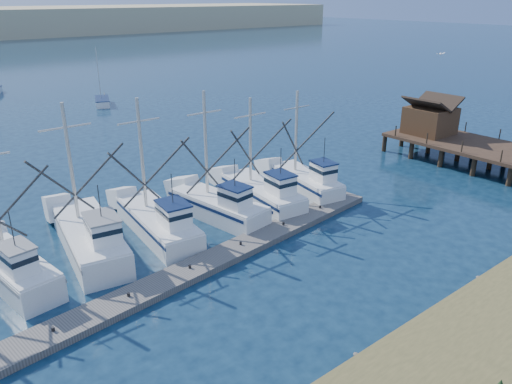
% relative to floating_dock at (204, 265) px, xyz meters
% --- Properties ---
extents(ground, '(500.00, 500.00, 0.00)m').
position_rel_floating_dock_xyz_m(ground, '(8.63, -6.87, -0.20)').
color(ground, '#0B1F34').
rests_on(ground, ground).
extents(floating_dock, '(30.12, 5.44, 0.40)m').
position_rel_floating_dock_xyz_m(floating_dock, '(0.00, 0.00, 0.00)').
color(floating_dock, '#65605A').
rests_on(floating_dock, ground).
extents(timber_pier, '(7.00, 20.00, 8.00)m').
position_rel_floating_dock_xyz_m(timber_pier, '(30.13, 1.59, 2.37)').
color(timber_pier, black).
rests_on(timber_pier, ground).
extents(trawler_fleet, '(29.28, 9.81, 9.08)m').
position_rel_floating_dock_xyz_m(trawler_fleet, '(-0.05, 5.19, 0.77)').
color(trawler_fleet, white).
rests_on(trawler_fleet, ground).
extents(sailboat_near, '(3.63, 5.65, 8.10)m').
position_rel_floating_dock_xyz_m(sailboat_near, '(14.05, 47.97, 0.30)').
color(sailboat_near, white).
rests_on(sailboat_near, ground).
extents(flying_gull, '(1.18, 0.22, 0.22)m').
position_rel_floating_dock_xyz_m(flying_gull, '(27.75, 3.46, 9.77)').
color(flying_gull, white).
rests_on(flying_gull, ground).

